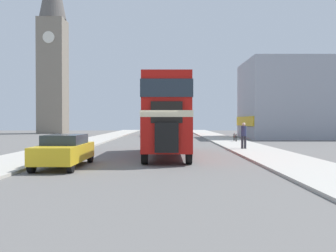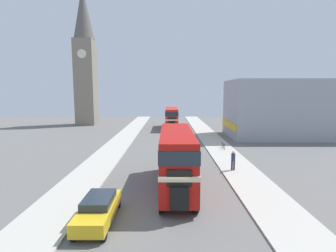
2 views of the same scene
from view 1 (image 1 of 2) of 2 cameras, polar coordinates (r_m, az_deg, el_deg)
The scene contains 10 objects.
ground_plane at distance 18.02m, azimuth -2.50°, elevation -5.73°, with size 120.00×120.00×0.00m, color slate.
sidewalk_right at distance 18.94m, azimuth 18.45°, elevation -5.27°, with size 3.50×120.00×0.12m.
sidewalk_left at distance 19.52m, azimuth -22.79°, elevation -5.11°, with size 3.50×120.00×0.12m.
double_decker_bus at distance 21.61m, azimuth -0.00°, elevation 2.26°, with size 2.39×10.07×4.35m.
bus_distant at distance 54.01m, azimuth 0.15°, elevation 1.22°, with size 2.39×10.37×4.04m.
car_parked_near at distance 17.19m, azimuth -15.33°, elevation -3.56°, with size 1.74×4.61×1.43m.
pedestrian_walking at distance 26.40m, azimuth 11.63°, elevation -1.19°, with size 0.36×0.36×1.80m.
bicycle_on_pavement at distance 35.53m, azimuth 10.34°, elevation -1.73°, with size 0.05×1.76×0.78m.
church_tower at distance 64.60m, azimuth -17.00°, elevation 12.42°, with size 4.31×4.31×29.48m.
shop_building_block at distance 48.65m, azimuth 24.29°, elevation 3.68°, with size 21.51×10.01×9.08m.
Camera 1 is at (0.83, -17.88, 2.06)m, focal length 40.00 mm.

